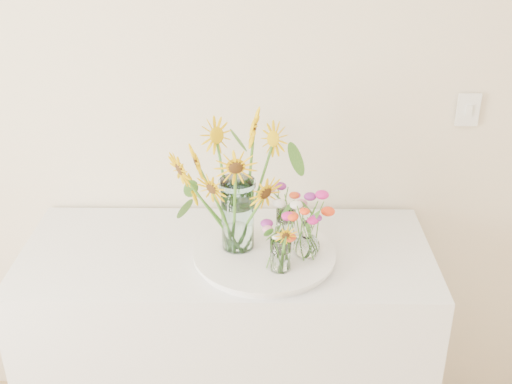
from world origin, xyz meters
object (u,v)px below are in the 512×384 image
Objects in this scene: small_vase_b at (307,239)px; small_vase_c at (285,224)px; tray at (265,256)px; small_vase_a at (280,255)px; mason_jar at (238,215)px; counter at (229,353)px.

small_vase_b is 1.12× the size of small_vase_c.
tray is at bearing 175.05° from small_vase_b.
small_vase_a reaches higher than small_vase_c.
tray is 0.14m from small_vase_c.
mason_jar is 0.21m from small_vase_a.
mason_jar reaches higher than small_vase_a.
small_vase_a is at bearing -135.10° from small_vase_b.
counter is 0.60m from small_vase_b.
small_vase_c is (0.16, 0.06, -0.07)m from mason_jar.
small_vase_b is (0.27, -0.07, 0.54)m from counter.
tray is at bearing -21.59° from mason_jar.
mason_jar reaches higher than counter.
counter is 12.51× the size of small_vase_c.
small_vase_b reaches higher than tray.
small_vase_a is 1.02× the size of small_vase_c.
tray is 0.13m from small_vase_a.
small_vase_a reaches higher than tray.
small_vase_c is (-0.07, 0.11, -0.01)m from small_vase_b.
small_vase_b is at bearing 44.90° from small_vase_a.
small_vase_b is (0.14, -0.01, 0.08)m from tray.
tray is 1.78× the size of mason_jar.
tray is 0.17m from mason_jar.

